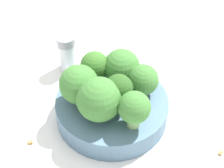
% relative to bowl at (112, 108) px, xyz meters
% --- Properties ---
extents(ground_plane, '(3.00, 3.00, 0.00)m').
position_rel_bowl_xyz_m(ground_plane, '(0.00, 0.00, -0.02)').
color(ground_plane, white).
extents(bowl, '(0.16, 0.16, 0.03)m').
position_rel_bowl_xyz_m(bowl, '(0.00, 0.00, 0.00)').
color(bowl, slate).
rests_on(bowl, ground_plane).
extents(broccoli_floret_0, '(0.04, 0.04, 0.06)m').
position_rel_bowl_xyz_m(broccoli_floret_0, '(0.02, -0.00, 0.05)').
color(broccoli_floret_0, '#8EB770').
rests_on(broccoli_floret_0, bowl).
extents(broccoli_floret_1, '(0.04, 0.04, 0.05)m').
position_rel_bowl_xyz_m(broccoli_floret_1, '(0.05, -0.00, 0.05)').
color(broccoli_floret_1, '#8EB770').
rests_on(broccoli_floret_1, bowl).
extents(broccoli_floret_2, '(0.05, 0.05, 0.05)m').
position_rel_bowl_xyz_m(broccoli_floret_2, '(-0.03, 0.03, 0.04)').
color(broccoli_floret_2, '#84AD66').
rests_on(broccoli_floret_2, bowl).
extents(broccoli_floret_3, '(0.06, 0.06, 0.06)m').
position_rel_bowl_xyz_m(broccoli_floret_3, '(0.02, -0.03, 0.05)').
color(broccoli_floret_3, '#8EB770').
rests_on(broccoli_floret_3, bowl).
extents(broccoli_floret_4, '(0.04, 0.04, 0.05)m').
position_rel_bowl_xyz_m(broccoli_floret_4, '(0.01, 0.04, 0.04)').
color(broccoli_floret_4, '#7A9E5B').
rests_on(broccoli_floret_4, bowl).
extents(broccoli_floret_5, '(0.05, 0.05, 0.06)m').
position_rel_bowl_xyz_m(broccoli_floret_5, '(-0.02, -0.04, 0.05)').
color(broccoli_floret_5, '#8EB770').
rests_on(broccoli_floret_5, bowl).
extents(broccoli_floret_6, '(0.04, 0.04, 0.05)m').
position_rel_bowl_xyz_m(broccoli_floret_6, '(-0.05, 0.00, 0.04)').
color(broccoli_floret_6, '#84AD66').
rests_on(broccoli_floret_6, bowl).
extents(pepper_shaker, '(0.03, 0.03, 0.06)m').
position_rel_bowl_xyz_m(pepper_shaker, '(-0.13, -0.01, 0.02)').
color(pepper_shaker, silver).
rests_on(pepper_shaker, ground_plane).
extents(almond_crumb_1, '(0.01, 0.01, 0.01)m').
position_rel_bowl_xyz_m(almond_crumb_1, '(-0.12, 0.08, -0.01)').
color(almond_crumb_1, '#AD7F4C').
rests_on(almond_crumb_1, ground_plane).
extents(almond_crumb_3, '(0.01, 0.01, 0.01)m').
position_rel_bowl_xyz_m(almond_crumb_3, '(-0.02, -0.12, -0.01)').
color(almond_crumb_3, olive).
rests_on(almond_crumb_3, ground_plane).
extents(almond_crumb_4, '(0.01, 0.01, 0.01)m').
position_rel_bowl_xyz_m(almond_crumb_4, '(0.13, 0.09, -0.01)').
color(almond_crumb_4, olive).
rests_on(almond_crumb_4, ground_plane).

